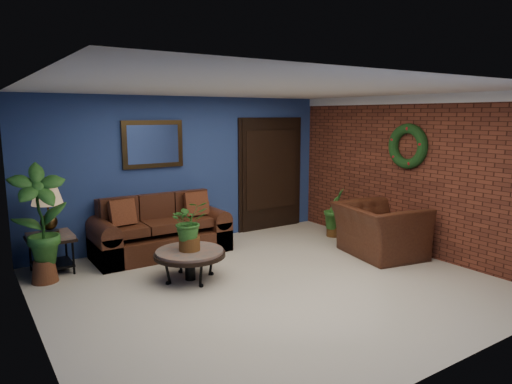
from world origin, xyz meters
TOP-DOWN VIEW (x-y plane):
  - floor at (0.00, 0.00)m, footprint 5.50×5.50m
  - wall_back at (0.00, 2.50)m, footprint 5.50×0.04m
  - wall_left at (-2.75, 0.00)m, footprint 0.04×5.00m
  - wall_right_brick at (2.75, 0.00)m, footprint 0.04×5.00m
  - ceiling at (0.00, 0.00)m, footprint 5.50×5.00m
  - crown_molding at (2.72, 0.00)m, footprint 0.03×5.00m
  - wall_mirror at (-0.60, 2.46)m, footprint 1.02×0.06m
  - closet_door at (1.75, 2.47)m, footprint 1.44×0.06m
  - wreath at (2.69, 0.05)m, footprint 0.16×0.72m
  - sofa at (-0.69, 2.08)m, footprint 2.09×0.90m
  - coffee_table at (-0.80, 0.73)m, footprint 0.95×0.95m
  - end_table at (-2.30, 2.05)m, footprint 0.61×0.61m
  - table_lamp at (-2.30, 2.05)m, footprint 0.41×0.41m
  - side_chair at (0.07, 2.11)m, footprint 0.44×0.44m
  - armchair at (2.15, 0.08)m, footprint 1.31×1.43m
  - coffee_plant at (-0.80, 0.73)m, footprint 0.53×0.47m
  - floor_plant at (2.35, 1.31)m, footprint 0.45×0.39m
  - tall_plant at (-2.45, 1.71)m, footprint 0.71×0.48m

SIDE VIEW (x-z plane):
  - floor at x=0.00m, z-range 0.00..0.00m
  - sofa at x=-0.69m, z-range -0.16..0.78m
  - coffee_table at x=-0.80m, z-range 0.15..0.56m
  - armchair at x=2.15m, z-range 0.00..0.81m
  - end_table at x=-2.30m, z-range 0.15..0.70m
  - floor_plant at x=2.35m, z-range 0.02..0.91m
  - side_chair at x=0.07m, z-range 0.05..0.90m
  - coffee_plant at x=-0.80m, z-range 0.44..1.11m
  - tall_plant at x=-2.45m, z-range 0.07..1.65m
  - table_lamp at x=-2.30m, z-range 0.66..1.34m
  - closet_door at x=1.75m, z-range -0.04..2.14m
  - wall_back at x=0.00m, z-range 0.00..2.50m
  - wall_left at x=-2.75m, z-range 0.00..2.50m
  - wall_right_brick at x=2.75m, z-range 0.00..2.50m
  - wreath at x=2.69m, z-range 1.34..2.06m
  - wall_mirror at x=-0.60m, z-range 1.33..2.10m
  - crown_molding at x=2.72m, z-range 2.36..2.50m
  - ceiling at x=0.00m, z-range 2.49..2.51m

